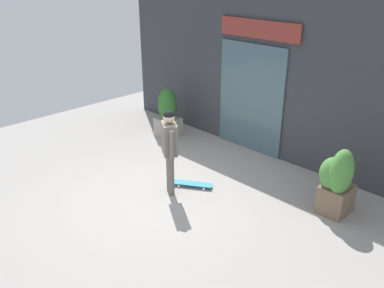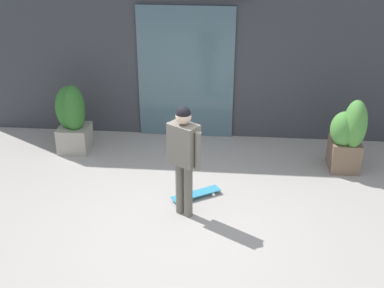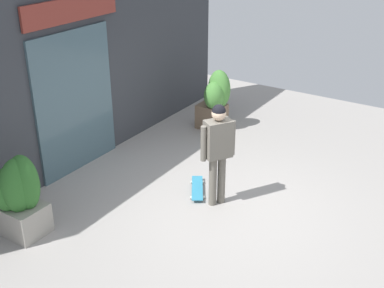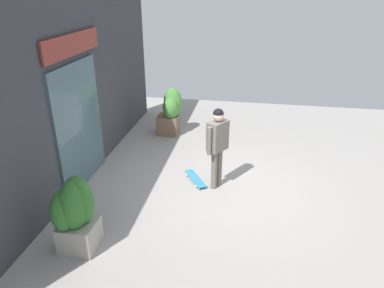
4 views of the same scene
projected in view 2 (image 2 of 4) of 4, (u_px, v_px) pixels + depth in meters
ground_plane at (182, 216)px, 7.71m from camera, size 12.00×12.00×0.00m
building_facade at (198, 38)px, 9.56m from camera, size 8.84×0.31×3.95m
skateboarder at (184, 150)px, 7.28m from camera, size 0.52×0.45×1.76m
skateboard at (196, 194)px, 8.15m from camera, size 0.80×0.60×0.08m
planter_box_left at (348, 136)px, 8.70m from camera, size 0.59×0.68×1.34m
planter_box_right at (72, 115)px, 9.43m from camera, size 0.64×0.62×1.31m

